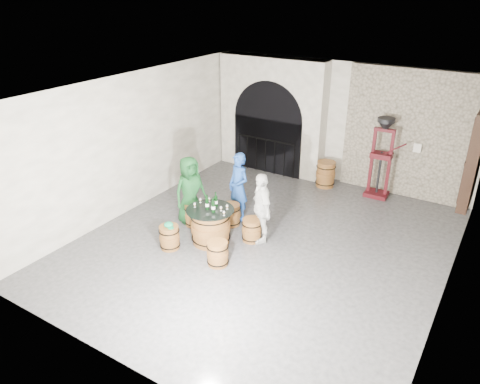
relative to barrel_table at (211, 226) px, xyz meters
The scene contains 31 objects.
ground 1.20m from the barrel_table, 29.58° to the left, with size 8.00×8.00×0.00m, color #323134.
wall_back 4.82m from the barrel_table, 77.76° to the left, with size 8.00×8.00×0.00m, color white.
wall_front 3.78m from the barrel_table, 73.94° to the right, with size 8.00×8.00×0.00m, color white.
wall_left 2.85m from the barrel_table, 167.38° to the left, with size 8.00×8.00×0.00m, color white.
wall_right 4.69m from the barrel_table, ahead, with size 8.00×8.00×0.00m, color white.
ceiling 3.04m from the barrel_table, 29.58° to the left, with size 8.00×8.00×0.00m, color beige.
stone_facing_panel 5.44m from the barrel_table, 58.21° to the left, with size 3.20×0.12×3.18m, color gray.
arched_opening 4.56m from the barrel_table, 101.95° to the left, with size 3.10×0.60×3.19m.
shuttered_window 5.47m from the barrel_table, 34.13° to the left, with size 0.23×1.10×2.00m.
barrel_table is the anchor object (origin of this frame).
barrel_stool_left 0.87m from the barrel_table, 151.29° to the left, with size 0.43×0.43×0.50m.
barrel_stool_far 0.87m from the barrel_table, 93.23° to the left, with size 0.43×0.43×0.50m.
barrel_stool_right 0.87m from the barrel_table, 36.25° to the left, with size 0.43×0.43×0.50m.
barrel_stool_near_right 0.87m from the barrel_table, 45.89° to the right, with size 0.43×0.43×0.50m.
barrel_stool_near_left 0.87m from the barrel_table, 132.10° to the right, with size 0.43×0.43×0.50m.
green_cap 0.88m from the barrel_table, 131.85° to the right, with size 0.23×0.19×0.10m.
person_green 1.09m from the barrel_table, 151.29° to the left, with size 0.77×0.50×1.58m, color #13431C.
person_blue 1.28m from the barrel_table, 93.23° to the left, with size 0.58×0.38×1.59m, color navy.
person_white 1.12m from the barrel_table, 36.25° to the left, with size 0.89×0.37×1.53m, color silver.
wine_bottle_left 0.52m from the barrel_table, 157.97° to the right, with size 0.08×0.08×0.32m.
wine_bottle_center 0.53m from the barrel_table, 24.01° to the right, with size 0.08×0.08×0.32m.
wine_bottle_right 0.55m from the barrel_table, 83.06° to the left, with size 0.08×0.08×0.32m.
tasting_glass_a 0.55m from the barrel_table, 164.99° to the right, with size 0.05×0.05×0.10m, color #B87A23, non-canonical shape.
tasting_glass_b 0.50m from the barrel_table, 16.06° to the left, with size 0.05×0.05×0.10m, color #B87A23, non-canonical shape.
tasting_glass_c 0.56m from the barrel_table, 128.07° to the left, with size 0.05×0.05×0.10m, color #B87A23, non-canonical shape.
tasting_glass_d 0.56m from the barrel_table, 33.74° to the left, with size 0.05×0.05×0.10m, color #B87A23, non-canonical shape.
tasting_glass_e 0.59m from the barrel_table, 10.33° to the right, with size 0.05×0.05×0.10m, color #B87A23, non-canonical shape.
tasting_glass_f 0.58m from the barrel_table, 157.06° to the left, with size 0.05×0.05×0.10m, color #B87A23, non-canonical shape.
side_barrel 4.09m from the barrel_table, 76.85° to the left, with size 0.52×0.52×0.69m.
corking_press 4.76m from the barrel_table, 60.75° to the left, with size 0.85×0.47×2.05m.
control_box 5.45m from the barrel_table, 55.49° to the left, with size 0.18×0.10×0.22m, color silver.
Camera 1 is at (3.90, -7.25, 5.01)m, focal length 34.00 mm.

